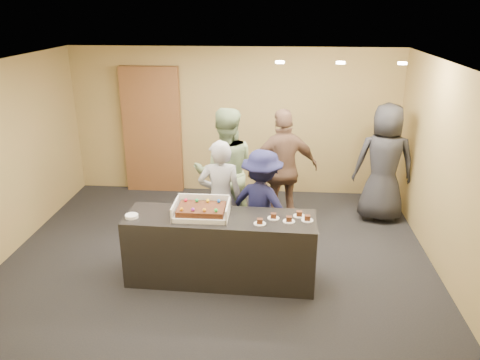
{
  "coord_description": "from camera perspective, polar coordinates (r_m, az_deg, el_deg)",
  "views": [
    {
      "loc": [
        0.77,
        -5.91,
        3.41
      ],
      "look_at": [
        0.3,
        0.0,
        1.16
      ],
      "focal_mm": 35.0,
      "sensor_mm": 36.0,
      "label": 1
    }
  ],
  "objects": [
    {
      "name": "room",
      "position": [
        6.31,
        -2.76,
        1.7
      ],
      "size": [
        6.04,
        6.0,
        2.7
      ],
      "color": "black",
      "rests_on": "ground"
    },
    {
      "name": "serving_counter",
      "position": [
        6.09,
        -2.38,
        -8.33
      ],
      "size": [
        2.42,
        0.77,
        0.9
      ],
      "primitive_type": "cube",
      "rotation": [
        0.0,
        0.0,
        -0.03
      ],
      "color": "black",
      "rests_on": "floor"
    },
    {
      "name": "storage_cabinet",
      "position": [
        8.92,
        -10.64,
        5.95
      ],
      "size": [
        1.07,
        0.15,
        2.36
      ],
      "primitive_type": "cube",
      "color": "brown",
      "rests_on": "floor"
    },
    {
      "name": "cake_box",
      "position": [
        5.92,
        -4.68,
        -3.9
      ],
      "size": [
        0.69,
        0.47,
        0.2
      ],
      "color": "white",
      "rests_on": "serving_counter"
    },
    {
      "name": "sheet_cake",
      "position": [
        5.87,
        -4.73,
        -3.55
      ],
      "size": [
        0.59,
        0.4,
        0.11
      ],
      "color": "#3C1B0D",
      "rests_on": "cake_box"
    },
    {
      "name": "plate_stack",
      "position": [
        6.0,
        -13.06,
        -4.31
      ],
      "size": [
        0.16,
        0.16,
        0.04
      ],
      "primitive_type": "cylinder",
      "color": "white",
      "rests_on": "serving_counter"
    },
    {
      "name": "slice_a",
      "position": [
        5.69,
        2.43,
        -5.15
      ],
      "size": [
        0.15,
        0.15,
        0.07
      ],
      "color": "white",
      "rests_on": "serving_counter"
    },
    {
      "name": "slice_b",
      "position": [
        5.84,
        4.1,
        -4.48
      ],
      "size": [
        0.15,
        0.15,
        0.07
      ],
      "color": "white",
      "rests_on": "serving_counter"
    },
    {
      "name": "slice_c",
      "position": [
        5.77,
        5.99,
        -4.85
      ],
      "size": [
        0.15,
        0.15,
        0.07
      ],
      "color": "white",
      "rests_on": "serving_counter"
    },
    {
      "name": "slice_d",
      "position": [
        5.93,
        7.23,
        -4.19
      ],
      "size": [
        0.15,
        0.15,
        0.07
      ],
      "color": "white",
      "rests_on": "serving_counter"
    },
    {
      "name": "slice_e",
      "position": [
        5.83,
        8.21,
        -4.7
      ],
      "size": [
        0.15,
        0.15,
        0.07
      ],
      "color": "white",
      "rests_on": "serving_counter"
    },
    {
      "name": "person_server_grey",
      "position": [
        6.55,
        -2.4,
        -2.25
      ],
      "size": [
        0.65,
        0.46,
        1.69
      ],
      "primitive_type": "imported",
      "rotation": [
        0.0,
        0.0,
        3.23
      ],
      "color": "#9C9CA1",
      "rests_on": "floor"
    },
    {
      "name": "person_sage_man",
      "position": [
        7.13,
        -1.83,
        0.97
      ],
      "size": [
        1.07,
        0.89,
        1.99
      ],
      "primitive_type": "imported",
      "rotation": [
        0.0,
        0.0,
        3.3
      ],
      "color": "gray",
      "rests_on": "floor"
    },
    {
      "name": "person_navy_man",
      "position": [
        6.49,
        2.69,
        -3.05
      ],
      "size": [
        1.18,
        0.99,
        1.58
      ],
      "primitive_type": "imported",
      "rotation": [
        0.0,
        0.0,
        2.67
      ],
      "color": "#15173C",
      "rests_on": "floor"
    },
    {
      "name": "person_brown_extra",
      "position": [
        7.34,
        5.3,
        1.23
      ],
      "size": [
        1.22,
        0.8,
        1.93
      ],
      "primitive_type": "imported",
      "rotation": [
        0.0,
        0.0,
        3.46
      ],
      "color": "brown",
      "rests_on": "floor"
    },
    {
      "name": "person_dark_suit",
      "position": [
        7.92,
        17.15,
        1.98
      ],
      "size": [
        0.99,
        0.67,
        1.96
      ],
      "primitive_type": "imported",
      "rotation": [
        0.0,
        0.0,
        3.09
      ],
      "color": "#25262B",
      "rests_on": "floor"
    },
    {
      "name": "ceiling_spotlights",
      "position": [
        6.51,
        12.16,
        13.81
      ],
      "size": [
        1.72,
        0.12,
        0.03
      ],
      "color": "#FFEAC6",
      "rests_on": "ceiling"
    }
  ]
}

